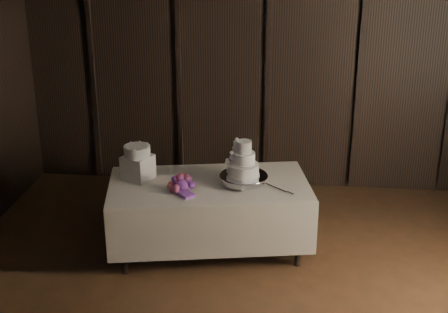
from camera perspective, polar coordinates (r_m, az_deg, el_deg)
room at (r=4.36m, az=2.12°, el=-2.46°), size 6.08×7.08×3.08m
display_table at (r=6.37m, az=-1.35°, el=-5.28°), size 2.15×1.40×0.76m
cake_stand at (r=6.19m, az=1.80°, el=-2.11°), size 0.62×0.62×0.09m
wedding_cake at (r=6.11m, az=1.57°, el=-0.54°), size 0.34×0.30×0.36m
bouquet at (r=6.05m, az=-3.90°, el=-2.46°), size 0.52×0.51×0.20m
box_pedestal at (r=6.33m, az=-7.87°, el=-1.00°), size 0.34×0.34×0.25m
small_cake at (r=6.27m, az=-7.95°, el=0.51°), size 0.34×0.34×0.11m
cake_knife at (r=6.12m, az=4.77°, el=-2.87°), size 0.29×0.26×0.01m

